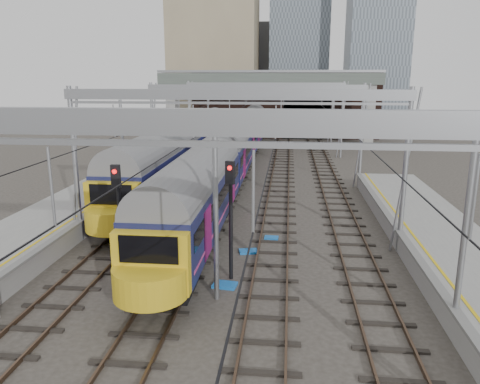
# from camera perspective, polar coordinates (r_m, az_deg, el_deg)

# --- Properties ---
(ground) EXTENTS (160.00, 160.00, 0.00)m
(ground) POSITION_cam_1_polar(r_m,az_deg,el_deg) (17.01, -3.90, -15.84)
(ground) COLOR #38332D
(ground) RESTS_ON ground
(tracks) EXTENTS (14.40, 80.00, 0.22)m
(tracks) POSITION_cam_1_polar(r_m,az_deg,el_deg) (30.82, 0.83, -1.96)
(tracks) COLOR #4C3828
(tracks) RESTS_ON ground
(overhead_line) EXTENTS (16.80, 80.00, 8.00)m
(overhead_line) POSITION_cam_1_polar(r_m,az_deg,el_deg) (36.17, 1.81, 10.91)
(overhead_line) COLOR gray
(overhead_line) RESTS_ON ground
(retaining_wall) EXTENTS (28.00, 2.75, 9.00)m
(retaining_wall) POSITION_cam_1_polar(r_m,az_deg,el_deg) (66.61, 4.97, 10.28)
(retaining_wall) COLOR black
(retaining_wall) RESTS_ON ground
(overbridge) EXTENTS (28.00, 3.00, 9.25)m
(overbridge) POSITION_cam_1_polar(r_m,az_deg,el_deg) (60.61, 3.56, 12.74)
(overbridge) COLOR gray
(overbridge) RESTS_ON ground
(city_skyline) EXTENTS (37.50, 27.50, 60.00)m
(city_skyline) POSITION_cam_1_polar(r_m,az_deg,el_deg) (85.46, 6.37, 19.59)
(city_skyline) COLOR tan
(city_skyline) RESTS_ON ground
(train_main) EXTENTS (2.79, 64.54, 4.80)m
(train_main) POSITION_cam_1_polar(r_m,az_deg,el_deg) (47.39, 0.30, 6.66)
(train_main) COLOR black
(train_main) RESTS_ON ground
(train_second) EXTENTS (2.91, 33.60, 4.96)m
(train_second) POSITION_cam_1_polar(r_m,az_deg,el_deg) (39.70, -6.70, 5.26)
(train_second) COLOR black
(train_second) RESTS_ON ground
(signal_near_left) EXTENTS (0.37, 0.47, 5.07)m
(signal_near_left) POSITION_cam_1_polar(r_m,az_deg,el_deg) (19.51, -14.53, -2.16)
(signal_near_left) COLOR black
(signal_near_left) RESTS_ON ground
(signal_near_centre) EXTENTS (0.40, 0.48, 5.14)m
(signal_near_centre) POSITION_cam_1_polar(r_m,az_deg,el_deg) (19.26, -1.16, -1.80)
(signal_near_centre) COLOR black
(signal_near_centre) RESTS_ON ground
(equip_cover_a) EXTENTS (1.01, 0.81, 0.11)m
(equip_cover_a) POSITION_cam_1_polar(r_m,az_deg,el_deg) (23.23, 1.03, -7.24)
(equip_cover_a) COLOR blue
(equip_cover_a) RESTS_ON ground
(equip_cover_b) EXTENTS (1.05, 0.81, 0.11)m
(equip_cover_b) POSITION_cam_1_polar(r_m,az_deg,el_deg) (19.70, -1.87, -11.26)
(equip_cover_b) COLOR blue
(equip_cover_b) RESTS_ON ground
(equip_cover_c) EXTENTS (0.77, 0.56, 0.09)m
(equip_cover_c) POSITION_cam_1_polar(r_m,az_deg,el_deg) (25.22, 3.84, -5.57)
(equip_cover_c) COLOR blue
(equip_cover_c) RESTS_ON ground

